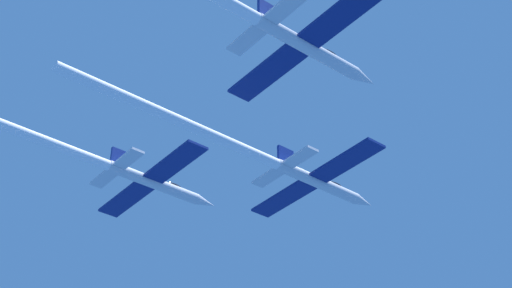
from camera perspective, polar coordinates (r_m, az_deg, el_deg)
jet_lead at (r=86.98m, az=0.19°, el=-0.87°), size 20.56×43.32×3.41m
jet_left_wing at (r=90.73m, az=-13.48°, el=-0.51°), size 20.56×48.40×3.41m
jet_right_wing at (r=70.38m, az=-2.46°, el=10.60°), size 20.56×46.20×3.41m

